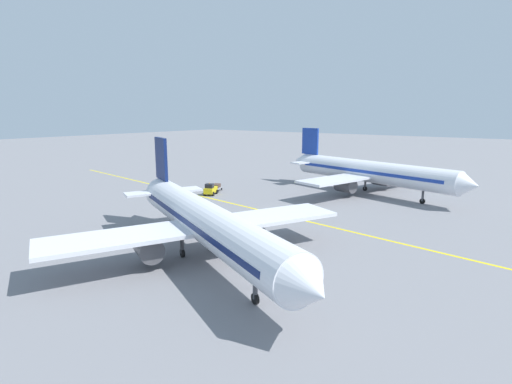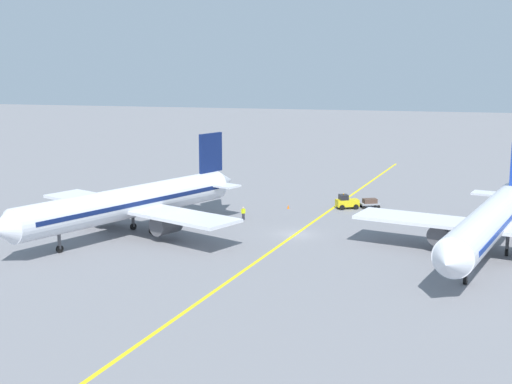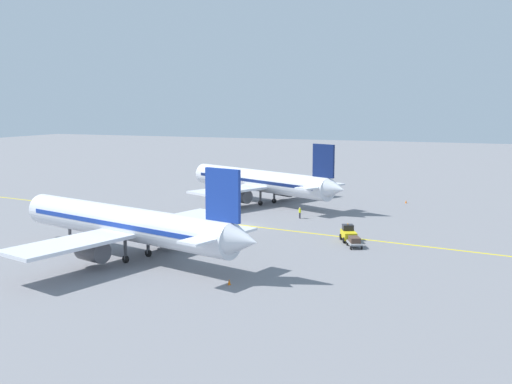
{
  "view_description": "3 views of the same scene",
  "coord_description": "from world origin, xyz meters",
  "px_view_note": "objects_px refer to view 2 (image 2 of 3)",
  "views": [
    {
      "loc": [
        43.63,
        29.6,
        13.46
      ],
      "look_at": [
        -1.21,
        -4.03,
        2.31
      ],
      "focal_mm": 28.0,
      "sensor_mm": 36.0,
      "label": 1
    },
    {
      "loc": [
        -14.7,
        78.55,
        20.03
      ],
      "look_at": [
        5.79,
        -4.42,
        3.9
      ],
      "focal_mm": 50.0,
      "sensor_mm": 36.0,
      "label": 2
    },
    {
      "loc": [
        -74.34,
        -31.75,
        16.46
      ],
      "look_at": [
        -0.74,
        -2.21,
        4.86
      ],
      "focal_mm": 42.0,
      "sensor_mm": 36.0,
      "label": 3
    }
  ],
  "objects_px": {
    "airplane_at_gate": "(490,222)",
    "traffic_cone_near_nose": "(137,193)",
    "airplane_adjacent_stand": "(131,203)",
    "traffic_cone_mid_apron": "(288,207)",
    "ground_crew_worker": "(243,213)",
    "baggage_cart_trailing": "(370,202)",
    "baggage_tug_white": "(347,202)"
  },
  "relations": [
    {
      "from": "baggage_cart_trailing",
      "to": "traffic_cone_near_nose",
      "type": "distance_m",
      "value": 34.46
    },
    {
      "from": "ground_crew_worker",
      "to": "traffic_cone_mid_apron",
      "type": "bearing_deg",
      "value": -117.25
    },
    {
      "from": "ground_crew_worker",
      "to": "traffic_cone_mid_apron",
      "type": "height_order",
      "value": "ground_crew_worker"
    },
    {
      "from": "airplane_adjacent_stand",
      "to": "baggage_tug_white",
      "type": "relative_size",
      "value": 9.99
    },
    {
      "from": "airplane_at_gate",
      "to": "traffic_cone_near_nose",
      "type": "xyz_separation_m",
      "value": [
        48.27,
        -22.96,
        -3.43
      ]
    },
    {
      "from": "traffic_cone_near_nose",
      "to": "airplane_at_gate",
      "type": "bearing_deg",
      "value": 154.56
    },
    {
      "from": "baggage_tug_white",
      "to": "traffic_cone_near_nose",
      "type": "bearing_deg",
      "value": -4.56
    },
    {
      "from": "ground_crew_worker",
      "to": "traffic_cone_near_nose",
      "type": "height_order",
      "value": "ground_crew_worker"
    },
    {
      "from": "airplane_at_gate",
      "to": "baggage_tug_white",
      "type": "xyz_separation_m",
      "value": [
        16.81,
        -20.45,
        -2.81
      ]
    },
    {
      "from": "traffic_cone_near_nose",
      "to": "traffic_cone_mid_apron",
      "type": "xyz_separation_m",
      "value": [
        -23.82,
        4.44,
        0.0
      ]
    },
    {
      "from": "baggage_tug_white",
      "to": "traffic_cone_mid_apron",
      "type": "distance_m",
      "value": 7.9
    },
    {
      "from": "traffic_cone_mid_apron",
      "to": "airplane_at_gate",
      "type": "bearing_deg",
      "value": 142.86
    },
    {
      "from": "airplane_at_gate",
      "to": "airplane_adjacent_stand",
      "type": "xyz_separation_m",
      "value": [
        39.1,
        -0.26,
        0.0
      ]
    },
    {
      "from": "baggage_tug_white",
      "to": "traffic_cone_mid_apron",
      "type": "xyz_separation_m",
      "value": [
        7.63,
        1.94,
        -0.63
      ]
    },
    {
      "from": "airplane_adjacent_stand",
      "to": "traffic_cone_near_nose",
      "type": "xyz_separation_m",
      "value": [
        9.17,
        -22.7,
        -3.43
      ]
    },
    {
      "from": "traffic_cone_near_nose",
      "to": "traffic_cone_mid_apron",
      "type": "distance_m",
      "value": 24.23
    },
    {
      "from": "baggage_tug_white",
      "to": "traffic_cone_mid_apron",
      "type": "bearing_deg",
      "value": 14.23
    },
    {
      "from": "baggage_tug_white",
      "to": "traffic_cone_near_nose",
      "type": "relative_size",
      "value": 6.1
    },
    {
      "from": "airplane_adjacent_stand",
      "to": "ground_crew_worker",
      "type": "distance_m",
      "value": 14.93
    },
    {
      "from": "airplane_at_gate",
      "to": "traffic_cone_mid_apron",
      "type": "relative_size",
      "value": 63.73
    },
    {
      "from": "airplane_adjacent_stand",
      "to": "traffic_cone_mid_apron",
      "type": "bearing_deg",
      "value": -128.75
    },
    {
      "from": "airplane_adjacent_stand",
      "to": "baggage_cart_trailing",
      "type": "distance_m",
      "value": 33.37
    },
    {
      "from": "traffic_cone_near_nose",
      "to": "ground_crew_worker",
      "type": "bearing_deg",
      "value": 147.63
    },
    {
      "from": "ground_crew_worker",
      "to": "traffic_cone_near_nose",
      "type": "distance_m",
      "value": 23.31
    },
    {
      "from": "traffic_cone_near_nose",
      "to": "traffic_cone_mid_apron",
      "type": "bearing_deg",
      "value": 169.44
    },
    {
      "from": "traffic_cone_near_nose",
      "to": "traffic_cone_mid_apron",
      "type": "relative_size",
      "value": 1.0
    },
    {
      "from": "traffic_cone_near_nose",
      "to": "airplane_adjacent_stand",
      "type": "bearing_deg",
      "value": 111.99
    },
    {
      "from": "baggage_tug_white",
      "to": "baggage_cart_trailing",
      "type": "xyz_separation_m",
      "value": [
        -2.99,
        -1.4,
        -0.14
      ]
    },
    {
      "from": "airplane_at_gate",
      "to": "traffic_cone_near_nose",
      "type": "height_order",
      "value": "airplane_at_gate"
    },
    {
      "from": "airplane_at_gate",
      "to": "baggage_cart_trailing",
      "type": "height_order",
      "value": "airplane_at_gate"
    },
    {
      "from": "ground_crew_worker",
      "to": "traffic_cone_mid_apron",
      "type": "relative_size",
      "value": 3.05
    },
    {
      "from": "baggage_tug_white",
      "to": "baggage_cart_trailing",
      "type": "bearing_deg",
      "value": -154.89
    }
  ]
}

